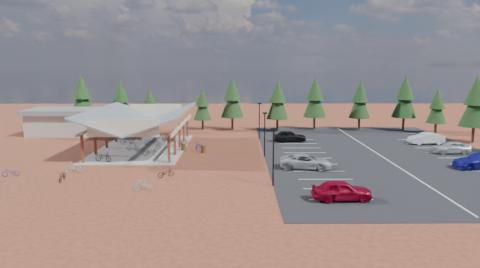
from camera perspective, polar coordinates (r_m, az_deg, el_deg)
ground at (r=47.24m, az=-2.65°, el=-3.56°), size 140.00×140.00×0.00m
asphalt_lot at (r=52.80m, az=18.00°, el=-2.62°), size 27.00×44.00×0.04m
concrete_pad at (r=55.34m, az=-12.76°, el=-1.83°), size 10.60×18.60×0.10m
bike_pavilion at (r=54.76m, az=-12.90°, el=2.04°), size 11.65×19.40×4.97m
outbuilding at (r=69.59m, az=-22.20°, el=1.59°), size 11.00×7.00×3.90m
lamp_post_0 at (r=36.93m, az=4.47°, el=-2.47°), size 0.50×0.25×5.14m
lamp_post_1 at (r=48.71m, az=3.31°, el=0.39°), size 0.50×0.25×5.14m
lamp_post_2 at (r=60.58m, az=2.59°, el=2.13°), size 0.50×0.25×5.14m
trash_bin_0 at (r=52.74m, az=-7.53°, el=-1.78°), size 0.60×0.60×0.90m
trash_bin_1 at (r=51.53m, az=-4.88°, el=-1.99°), size 0.60×0.60×0.90m
pine_0 at (r=73.39m, az=-20.33°, el=4.81°), size 3.88×3.88×9.05m
pine_1 at (r=71.49m, az=-15.56°, el=4.43°), size 3.44×3.44×8.02m
pine_2 at (r=69.23m, az=-11.91°, el=3.79°), size 2.91×2.91×6.78m
pine_3 at (r=69.32m, az=-5.04°, el=3.98°), size 2.92×2.92×6.80m
pine_4 at (r=68.90m, az=-1.03°, el=4.86°), size 3.66×3.66×8.54m
pine_5 at (r=67.78m, az=5.04°, el=4.57°), size 3.51×3.51×8.17m
pine_6 at (r=70.17m, az=9.96°, el=4.82°), size 3.67×3.67×8.56m
pine_7 at (r=71.66m, az=15.71°, el=4.44°), size 3.45×3.45×8.03m
pine_8 at (r=72.87m, az=21.13°, el=4.66°), size 3.82×3.82×8.89m
pine_12 at (r=65.36m, az=28.93°, el=3.80°), size 3.92×3.92×9.13m
pine_13 at (r=71.35m, az=24.78°, el=3.36°), size 2.96×2.96×6.89m
bike_0 at (r=48.52m, az=-17.77°, el=-2.94°), size 1.98×1.10×0.99m
bike_1 at (r=53.28m, az=-14.15°, el=-1.69°), size 1.79×0.98×1.03m
bike_2 at (r=58.36m, az=-14.83°, el=-0.85°), size 1.80×1.01×0.90m
bike_3 at (r=60.65m, az=-13.64°, el=-0.42°), size 1.58×0.70×0.92m
bike_4 at (r=50.22m, az=-11.87°, el=-2.34°), size 1.80×0.97×0.90m
bike_5 at (r=52.74m, az=-10.31°, el=-1.66°), size 1.79×0.75×1.04m
bike_6 at (r=56.75m, az=-11.72°, el=-0.97°), size 1.96×0.92×0.99m
bike_7 at (r=58.94m, az=-9.49°, el=-0.47°), size 1.89×0.96×1.09m
bike_8 at (r=42.12m, az=-22.61°, el=-5.22°), size 0.77×1.78×0.91m
bike_9 at (r=45.08m, az=-21.21°, el=-4.09°), size 1.89×1.22×1.10m
bike_10 at (r=46.01m, az=-28.24°, el=-4.50°), size 1.63×1.00×0.81m
bike_12 at (r=40.84m, az=-9.86°, el=-5.11°), size 1.65×1.42×0.86m
bike_13 at (r=37.13m, az=-12.81°, el=-6.55°), size 1.68×1.16×0.99m
bike_14 at (r=53.89m, az=-5.51°, el=-1.51°), size 1.17×1.82×0.90m
bike_15 at (r=56.33m, az=-7.55°, el=-1.06°), size 1.54×1.19×0.93m
car_0 at (r=34.35m, az=13.41°, el=-7.31°), size 4.66×2.06×1.56m
car_2 at (r=43.82m, az=8.79°, el=-3.65°), size 5.54×3.18×1.46m
car_4 at (r=58.82m, az=6.62°, el=-0.27°), size 4.66×2.29×1.53m
car_8 at (r=56.54m, az=26.36°, el=-1.60°), size 4.31×1.77×1.46m
car_9 at (r=61.82m, az=23.54°, el=-0.53°), size 4.76×2.13×1.52m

